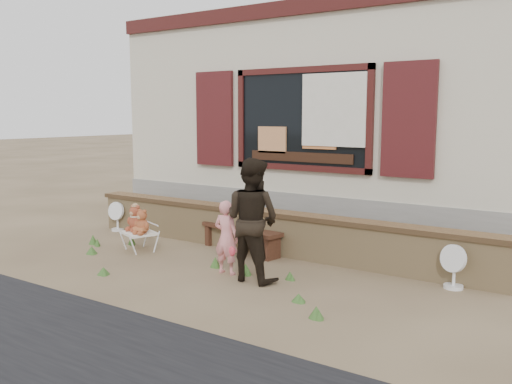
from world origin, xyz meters
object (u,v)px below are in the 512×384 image
Objects in this scene: folding_chair at (139,234)px; teddy_bear_left at (136,217)px; bench at (241,234)px; child at (226,237)px; teddy_bear_right at (142,221)px; adult at (252,220)px.

folding_chair is 0.28m from teddy_bear_left.
folding_chair is at bearing -136.69° from bench.
bench is at bearing -66.11° from child.
folding_chair is at bearing -9.18° from child.
child is (1.75, -0.19, 0.00)m from teddy_bear_right.
teddy_bear_left is 2.03m from child.
adult is (0.96, -1.11, 0.51)m from bench.
child reaches higher than teddy_bear_right.
adult reaches higher than child.
teddy_bear_right reaches higher than bench.
bench is 1.56m from adult.
child reaches higher than teddy_bear_left.
bench reaches higher than folding_chair.
folding_chair is 2.39m from adult.
teddy_bear_left is (-0.13, 0.05, 0.24)m from folding_chair.
teddy_bear_left is at bearing 180.00° from teddy_bear_right.
adult reaches higher than folding_chair.
adult is at bearing 16.65° from teddy_bear_right.
folding_chair is 1.60× the size of teddy_bear_right.
adult is at bearing 15.66° from folding_chair.
teddy_bear_left is at bearing -4.23° from adult.
child is (1.88, -0.24, 0.23)m from folding_chair.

